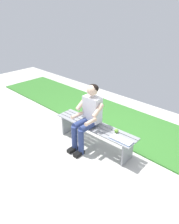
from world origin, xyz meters
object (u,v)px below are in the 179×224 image
object	(u,v)px
apple	(117,131)
book_open	(121,140)
person_seated	(88,115)
bench_near	(95,130)

from	to	relation	value
apple	book_open	xyz separation A→B (m)	(-0.20, 0.14, -0.03)
person_seated	bench_near	bearing A→B (deg)	-130.33
bench_near	apple	bearing A→B (deg)	-169.22
bench_near	apple	xyz separation A→B (m)	(-0.45, -0.09, 0.15)
person_seated	book_open	xyz separation A→B (m)	(-0.74, -0.05, -0.23)
person_seated	book_open	bearing A→B (deg)	-176.41
bench_near	person_seated	bearing A→B (deg)	49.67
apple	book_open	size ratio (longest dim) A/B	0.18
person_seated	apple	bearing A→B (deg)	-160.82
bench_near	apple	world-z (taller)	apple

